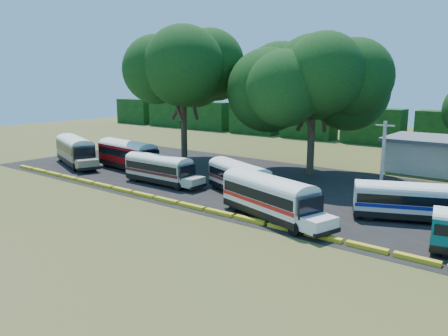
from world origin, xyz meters
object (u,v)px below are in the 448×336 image
Objects in this scene: tree_west at (183,66)px; bus_beige at (75,149)px; bus_cream_west at (160,168)px; bus_white_red at (270,195)px; bus_red at (128,153)px.

bus_beige is at bearing -134.27° from tree_west.
tree_west is (-6.39, 10.46, 10.59)m from bus_cream_west.
bus_beige is 1.06× the size of bus_white_red.
bus_red reaches higher than bus_cream_west.
bus_white_red is at bearing -31.82° from tree_west.
tree_west is at bearing 121.03° from bus_cream_west.
bus_white_red is (15.18, -2.92, 0.18)m from bus_cream_west.
bus_white_red is 0.63× the size of tree_west.
tree_west is (-21.57, 13.38, 10.41)m from bus_white_red.
bus_beige is 17.11m from tree_west.
bus_red is at bearing 36.30° from bus_beige.
bus_white_red is (31.13, -3.57, -0.16)m from bus_beige.
bus_cream_west is (15.95, -0.65, -0.34)m from bus_beige.
bus_red is 8.85m from bus_cream_west.
tree_west is (9.56, 9.81, 10.25)m from bus_beige.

